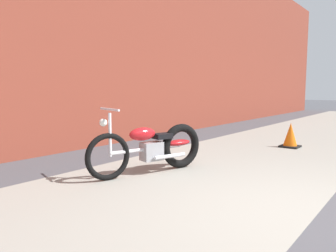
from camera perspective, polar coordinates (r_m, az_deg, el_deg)
ground_plane at (r=3.69m, az=24.29°, el=-14.52°), size 80.00×80.00×0.00m
sidewalk_slab at (r=4.40m, az=1.17°, el=-10.53°), size 36.00×3.50×0.01m
motorcycle_red at (r=5.05m, az=-2.15°, el=-3.70°), size 1.95×0.82×1.03m
traffic_cone at (r=7.75m, az=20.68°, el=-1.69°), size 0.40×0.40×0.55m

